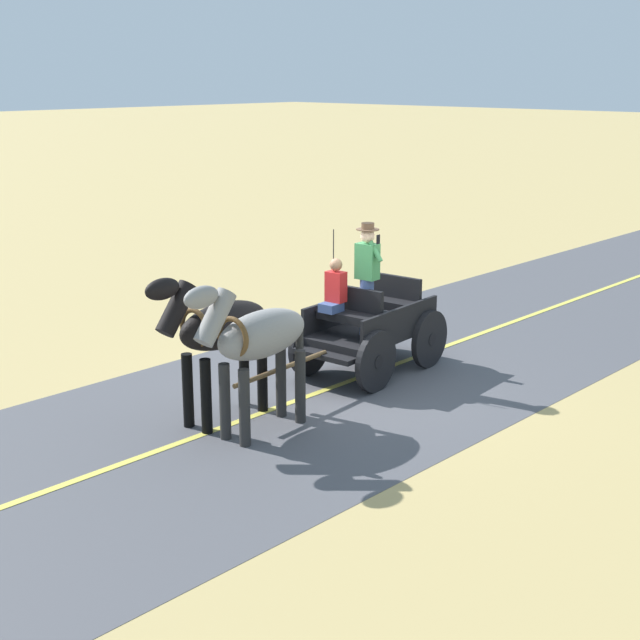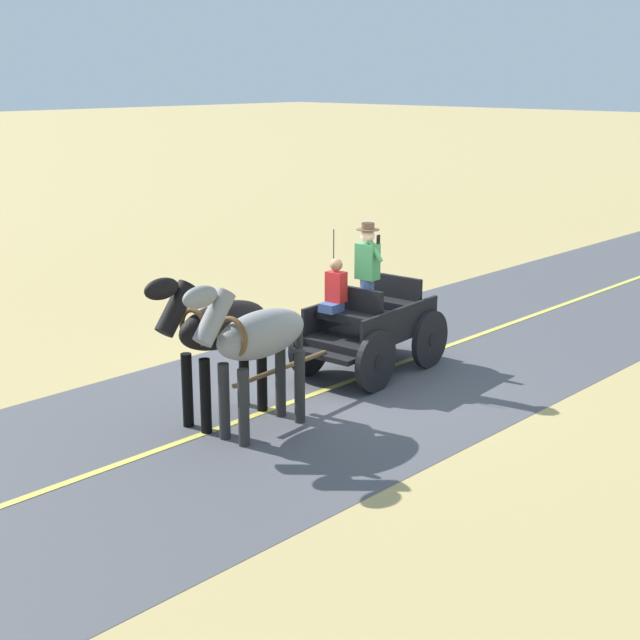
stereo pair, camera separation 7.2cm
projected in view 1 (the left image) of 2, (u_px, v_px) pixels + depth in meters
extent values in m
plane|color=tan|center=(348.00, 382.00, 14.35)|extent=(200.00, 200.00, 0.00)
cube|color=#4C4C51|center=(348.00, 382.00, 14.35)|extent=(5.73, 160.00, 0.01)
cube|color=#DBCC4C|center=(348.00, 382.00, 14.35)|extent=(0.12, 160.00, 0.00)
cube|color=black|center=(371.00, 332.00, 14.73)|extent=(1.38, 2.29, 0.12)
cube|color=black|center=(400.00, 321.00, 14.32)|extent=(0.23, 2.09, 0.44)
cube|color=black|center=(343.00, 310.00, 15.00)|extent=(0.23, 2.09, 0.44)
cube|color=black|center=(324.00, 356.00, 13.84)|extent=(1.10, 0.33, 0.08)
cube|color=black|center=(411.00, 327.00, 15.69)|extent=(0.73, 0.26, 0.06)
cube|color=black|center=(348.00, 317.00, 14.18)|extent=(1.05, 0.44, 0.14)
cube|color=black|center=(355.00, 301.00, 14.25)|extent=(1.02, 0.16, 0.44)
cube|color=black|center=(388.00, 303.00, 15.01)|extent=(1.05, 0.44, 0.14)
cube|color=black|center=(395.00, 288.00, 15.09)|extent=(1.02, 0.16, 0.44)
cylinder|color=black|center=(376.00, 362.00, 13.81)|extent=(0.18, 0.96, 0.96)
cylinder|color=black|center=(376.00, 362.00, 13.81)|extent=(0.14, 0.22, 0.21)
cylinder|color=black|center=(310.00, 346.00, 14.59)|extent=(0.18, 0.96, 0.96)
cylinder|color=black|center=(310.00, 346.00, 14.59)|extent=(0.14, 0.22, 0.21)
cylinder|color=black|center=(430.00, 339.00, 14.97)|extent=(0.18, 0.96, 0.96)
cylinder|color=black|center=(430.00, 339.00, 14.97)|extent=(0.14, 0.22, 0.21)
cylinder|color=black|center=(365.00, 326.00, 15.75)|extent=(0.18, 0.96, 0.96)
cylinder|color=black|center=(365.00, 326.00, 15.75)|extent=(0.14, 0.22, 0.21)
cylinder|color=brown|center=(282.00, 368.00, 13.08)|extent=(0.24, 2.00, 0.07)
cylinder|color=black|center=(333.00, 271.00, 14.17)|extent=(0.02, 0.02, 1.30)
cylinder|color=#384C7F|center=(367.00, 307.00, 14.26)|extent=(0.22, 0.22, 0.90)
cube|color=#387F47|center=(367.00, 261.00, 14.07)|extent=(0.36, 0.25, 0.56)
sphere|color=beige|center=(368.00, 236.00, 13.96)|extent=(0.22, 0.22, 0.22)
cylinder|color=#473323|center=(368.00, 229.00, 13.94)|extent=(0.36, 0.36, 0.01)
cylinder|color=#473323|center=(368.00, 226.00, 13.92)|extent=(0.20, 0.20, 0.10)
cylinder|color=#387F47|center=(376.00, 252.00, 13.88)|extent=(0.27, 0.10, 0.32)
cube|color=black|center=(378.00, 239.00, 13.78)|extent=(0.03, 0.07, 0.14)
cube|color=#384C7F|center=(331.00, 307.00, 14.20)|extent=(0.31, 0.34, 0.14)
cube|color=red|center=(336.00, 287.00, 14.21)|extent=(0.32, 0.22, 0.48)
sphere|color=#9E7051|center=(336.00, 265.00, 14.12)|extent=(0.20, 0.20, 0.20)
ellipsoid|color=gray|center=(262.00, 334.00, 12.07)|extent=(0.64, 1.59, 0.64)
cylinder|color=#272726|center=(244.00, 408.00, 11.77)|extent=(0.15, 0.15, 1.05)
cylinder|color=#272726|center=(225.00, 402.00, 12.00)|extent=(0.15, 0.15, 1.05)
cylinder|color=#272726|center=(300.00, 387.00, 12.58)|extent=(0.15, 0.15, 1.05)
cylinder|color=#272726|center=(281.00, 381.00, 12.80)|extent=(0.15, 0.15, 1.05)
cylinder|color=gray|center=(215.00, 318.00, 11.34)|extent=(0.29, 0.66, 0.73)
ellipsoid|color=gray|center=(201.00, 297.00, 11.10)|extent=(0.25, 0.55, 0.28)
cube|color=#272726|center=(216.00, 314.00, 11.35)|extent=(0.08, 0.50, 0.56)
cylinder|color=#272726|center=(300.00, 343.00, 12.69)|extent=(0.11, 0.11, 0.70)
torus|color=brown|center=(233.00, 337.00, 11.64)|extent=(0.55, 0.10, 0.55)
ellipsoid|color=black|center=(224.00, 325.00, 12.49)|extent=(0.64, 1.59, 0.64)
cylinder|color=black|center=(206.00, 396.00, 12.19)|extent=(0.15, 0.15, 1.05)
cylinder|color=black|center=(188.00, 391.00, 12.42)|extent=(0.15, 0.15, 1.05)
cylinder|color=black|center=(262.00, 376.00, 13.00)|extent=(0.15, 0.15, 1.05)
cylinder|color=black|center=(244.00, 371.00, 13.23)|extent=(0.15, 0.15, 1.05)
cylinder|color=black|center=(176.00, 309.00, 11.76)|extent=(0.29, 0.66, 0.73)
ellipsoid|color=black|center=(162.00, 289.00, 11.52)|extent=(0.25, 0.55, 0.28)
cube|color=black|center=(178.00, 306.00, 11.77)|extent=(0.09, 0.50, 0.56)
cylinder|color=black|center=(262.00, 335.00, 13.11)|extent=(0.11, 0.11, 0.70)
torus|color=brown|center=(194.00, 328.00, 12.06)|extent=(0.55, 0.10, 0.55)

